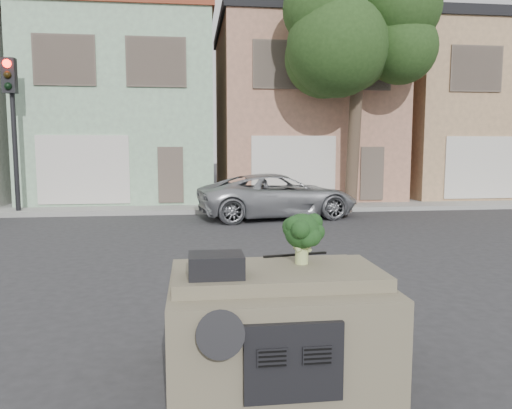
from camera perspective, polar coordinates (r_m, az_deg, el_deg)
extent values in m
plane|color=#303033|center=(8.00, -1.46, -9.74)|extent=(120.00, 120.00, 0.00)
cube|color=gray|center=(18.28, -4.82, -0.24)|extent=(40.00, 3.00, 0.15)
cube|color=#96BD99|center=(22.35, -14.53, 10.32)|extent=(7.20, 8.20, 7.55)
cube|color=#AF7961|center=(22.69, 4.94, 10.44)|extent=(7.20, 8.20, 7.55)
cube|color=tan|center=(25.36, 21.99, 9.59)|extent=(7.20, 8.20, 7.55)
imported|color=#A2A4AA|center=(15.95, 2.53, -1.50)|extent=(5.34, 3.07, 1.40)
cube|color=black|center=(18.07, -25.98, 6.90)|extent=(0.40, 0.40, 5.10)
cube|color=#254119|center=(18.47, 11.24, 12.70)|extent=(4.40, 4.00, 8.50)
cube|color=#6C644E|center=(4.99, 2.14, -13.19)|extent=(2.00, 1.80, 1.12)
cube|color=black|center=(4.41, -4.58, -6.93)|extent=(0.48, 0.38, 0.20)
cube|color=black|center=(5.24, 4.51, -5.74)|extent=(0.69, 0.15, 0.02)
cube|color=black|center=(4.85, 5.26, -3.85)|extent=(0.48, 0.48, 0.50)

